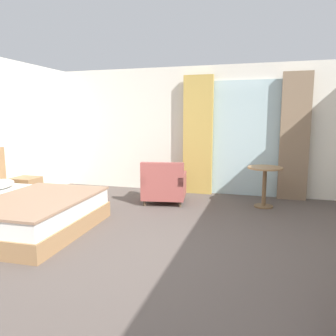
% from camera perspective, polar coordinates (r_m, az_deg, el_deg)
% --- Properties ---
extents(ground, '(6.79, 7.43, 0.10)m').
position_cam_1_polar(ground, '(3.88, -5.74, -15.73)').
color(ground, '#564C47').
extents(wall_back, '(6.39, 0.12, 2.59)m').
position_cam_1_polar(wall_back, '(6.86, 5.09, 6.59)').
color(wall_back, white).
rests_on(wall_back, ground).
extents(balcony_glass_door, '(1.40, 0.02, 2.28)m').
position_cam_1_polar(balcony_glass_door, '(6.66, 13.26, 4.99)').
color(balcony_glass_door, silver).
rests_on(balcony_glass_door, ground).
extents(curtain_panel_left, '(0.60, 0.10, 2.40)m').
position_cam_1_polar(curtain_panel_left, '(6.67, 5.27, 5.68)').
color(curtain_panel_left, tan).
rests_on(curtain_panel_left, ground).
extents(curtain_panel_right, '(0.53, 0.10, 2.40)m').
position_cam_1_polar(curtain_panel_right, '(6.57, 21.31, 5.07)').
color(curtain_panel_right, '#897056').
rests_on(curtain_panel_right, ground).
extents(bed, '(2.07, 1.96, 1.07)m').
position_cam_1_polar(bed, '(5.08, -25.51, -6.88)').
color(bed, '#9E754C').
rests_on(bed, ground).
extents(nightstand, '(0.44, 0.42, 0.47)m').
position_cam_1_polar(nightstand, '(6.59, -23.55, -3.52)').
color(nightstand, '#9E754C').
rests_on(nightstand, ground).
extents(armchair_by_window, '(0.88, 0.90, 0.79)m').
position_cam_1_polar(armchair_by_window, '(6.00, -0.66, -3.12)').
color(armchair_by_window, '#9E4C47').
rests_on(armchair_by_window, ground).
extents(round_cafe_table, '(0.59, 0.59, 0.71)m').
position_cam_1_polar(round_cafe_table, '(5.92, 16.58, -1.68)').
color(round_cafe_table, '#9E754C').
rests_on(round_cafe_table, ground).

